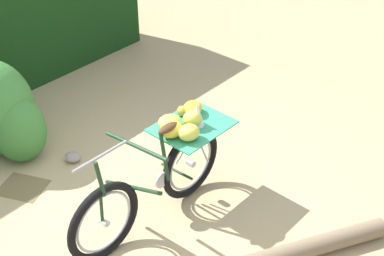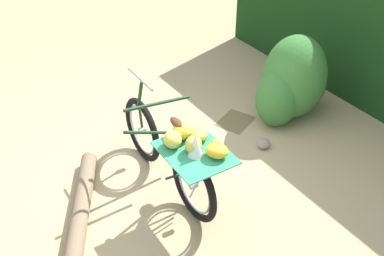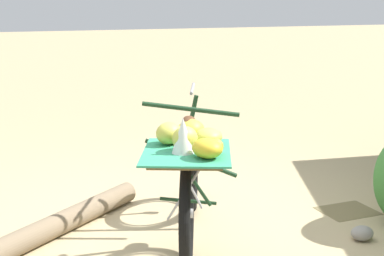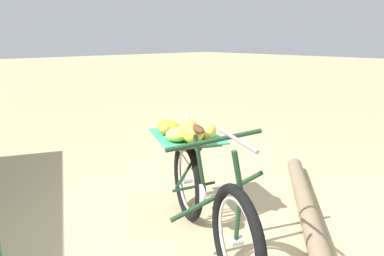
# 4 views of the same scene
# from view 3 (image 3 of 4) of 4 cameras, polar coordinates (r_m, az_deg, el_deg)

# --- Properties ---
(ground_plane) EXTENTS (60.00, 60.00, 0.00)m
(ground_plane) POSITION_cam_3_polar(r_m,az_deg,el_deg) (4.38, 1.20, -10.29)
(ground_plane) COLOR tan
(bicycle) EXTENTS (1.03, 1.74, 1.03)m
(bicycle) POSITION_cam_3_polar(r_m,az_deg,el_deg) (4.05, -0.20, -4.51)
(bicycle) COLOR black
(bicycle) RESTS_ON ground_plane
(fallen_log) EXTENTS (1.88, 1.48, 0.17)m
(fallen_log) POSITION_cam_3_polar(r_m,az_deg,el_deg) (4.26, -15.42, -10.23)
(fallen_log) COLOR #7F6B51
(fallen_log) RESTS_ON ground_plane
(path_stone) EXTENTS (0.17, 0.14, 0.11)m
(path_stone) POSITION_cam_3_polar(r_m,az_deg,el_deg) (4.41, 16.43, -9.92)
(path_stone) COLOR gray
(path_stone) RESTS_ON ground_plane
(leaf_litter_patch) EXTENTS (0.44, 0.36, 0.01)m
(leaf_litter_patch) POSITION_cam_3_polar(r_m,az_deg,el_deg) (4.98, 15.09, -7.87)
(leaf_litter_patch) COLOR olive
(leaf_litter_patch) RESTS_ON ground_plane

